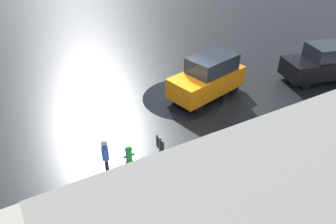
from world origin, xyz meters
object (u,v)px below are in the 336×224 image
object	(u,v)px
fire_hydrant	(129,155)
pedestrian	(105,152)
moving_hatchback	(208,77)
parked_sedan	(326,62)
sign_post	(160,159)

from	to	relation	value
fire_hydrant	pedestrian	world-z (taller)	pedestrian
fire_hydrant	pedestrian	size ratio (longest dim) A/B	0.66
moving_hatchback	pedestrian	size ratio (longest dim) A/B	3.43
parked_sedan	pedestrian	distance (m)	12.78
sign_post	fire_hydrant	bearing A→B (deg)	-80.71
moving_hatchback	fire_hydrant	xyz separation A→B (m)	(5.42, 2.79, -0.63)
fire_hydrant	parked_sedan	bearing A→B (deg)	-174.21
parked_sedan	sign_post	bearing A→B (deg)	15.04
moving_hatchback	sign_post	size ratio (longest dim) A/B	1.74
pedestrian	fire_hydrant	bearing A→B (deg)	162.97
moving_hatchback	fire_hydrant	bearing A→B (deg)	27.24
moving_hatchback	parked_sedan	distance (m)	6.71
parked_sedan	pedestrian	bearing A→B (deg)	4.34
fire_hydrant	sign_post	distance (m)	2.27
pedestrian	sign_post	distance (m)	2.59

